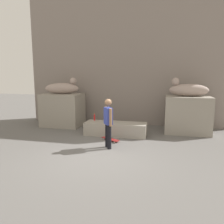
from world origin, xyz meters
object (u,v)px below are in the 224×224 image
(bottle_blue, at_px, (110,121))
(bottle_red, at_px, (94,117))
(statue_reclining_left, at_px, (63,88))
(skater, at_px, (108,121))
(skateboard, at_px, (110,139))
(statue_reclining_right, at_px, (188,90))

(bottle_blue, bearing_deg, bottle_red, 147.93)
(bottle_red, bearing_deg, bottle_blue, -32.07)
(statue_reclining_left, distance_m, bottle_blue, 3.28)
(skater, height_order, bottle_blue, skater)
(skateboard, relative_size, bottle_red, 2.51)
(skater, bearing_deg, bottle_red, -4.55)
(statue_reclining_left, height_order, skateboard, statue_reclining_left)
(statue_reclining_left, height_order, bottle_red, statue_reclining_left)
(skater, xyz_separation_m, skateboard, (-0.13, 0.83, -0.86))
(bottle_red, bearing_deg, statue_reclining_right, 13.58)
(bottle_blue, height_order, bottle_red, bottle_red)
(statue_reclining_right, bearing_deg, skater, 47.42)
(skater, distance_m, skateboard, 1.20)
(skater, bearing_deg, bottle_blue, -23.26)
(statue_reclining_left, xyz_separation_m, skater, (2.96, -2.82, -0.92))
(statue_reclining_left, relative_size, skateboard, 2.17)
(statue_reclining_left, relative_size, bottle_red, 5.45)
(statue_reclining_left, xyz_separation_m, statue_reclining_right, (5.70, -0.01, 0.00))
(bottle_red, bearing_deg, statue_reclining_left, 153.57)
(statue_reclining_right, bearing_deg, skateboard, 36.39)
(statue_reclining_right, relative_size, bottle_blue, 6.22)
(statue_reclining_left, bearing_deg, skater, -55.43)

